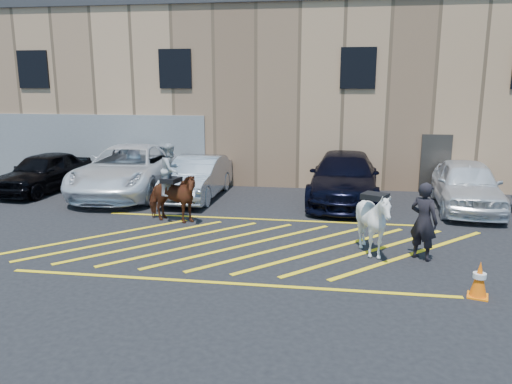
# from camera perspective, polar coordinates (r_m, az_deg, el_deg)

# --- Properties ---
(ground) EXTENTS (90.00, 90.00, 0.00)m
(ground) POSITION_cam_1_polar(r_m,az_deg,el_deg) (13.16, -1.06, -5.69)
(ground) COLOR black
(ground) RESTS_ON ground
(car_black_suv) EXTENTS (2.35, 4.61, 1.50)m
(car_black_suv) POSITION_cam_1_polar(r_m,az_deg,el_deg) (20.62, -23.08, 2.12)
(car_black_suv) COLOR black
(car_black_suv) RESTS_ON ground
(car_white_pickup) EXTENTS (3.26, 6.55, 1.78)m
(car_white_pickup) POSITION_cam_1_polar(r_m,az_deg,el_deg) (19.23, -14.30, 2.48)
(car_white_pickup) COLOR white
(car_white_pickup) RESTS_ON ground
(car_silver_sedan) EXTENTS (1.71, 4.56, 1.49)m
(car_silver_sedan) POSITION_cam_1_polar(r_m,az_deg,el_deg) (18.04, -6.74, 1.66)
(car_silver_sedan) COLOR #9DA2AB
(car_silver_sedan) RESTS_ON ground
(car_blue_suv) EXTENTS (2.61, 5.82, 1.66)m
(car_blue_suv) POSITION_cam_1_polar(r_m,az_deg,el_deg) (17.70, 10.05, 1.62)
(car_blue_suv) COLOR black
(car_blue_suv) RESTS_ON ground
(car_white_suv) EXTENTS (2.30, 4.89, 1.62)m
(car_white_suv) POSITION_cam_1_polar(r_m,az_deg,el_deg) (17.69, 22.93, 0.75)
(car_white_suv) COLOR white
(car_white_suv) RESTS_ON ground
(handler) EXTENTS (0.80, 0.76, 1.85)m
(handler) POSITION_cam_1_polar(r_m,az_deg,el_deg) (12.28, 18.62, -3.19)
(handler) COLOR black
(handler) RESTS_ON ground
(warehouse) EXTENTS (32.42, 10.20, 7.30)m
(warehouse) POSITION_cam_1_polar(r_m,az_deg,el_deg) (24.41, 3.71, 11.39)
(warehouse) COLOR tan
(warehouse) RESTS_ON ground
(hatching_zone) EXTENTS (12.60, 5.12, 0.01)m
(hatching_zone) POSITION_cam_1_polar(r_m,az_deg,el_deg) (12.88, -1.29, -6.08)
(hatching_zone) COLOR yellow
(hatching_zone) RESTS_ON ground
(mounted_bay) EXTENTS (1.92, 1.18, 2.36)m
(mounted_bay) POSITION_cam_1_polar(r_m,az_deg,el_deg) (14.94, -9.63, 0.13)
(mounted_bay) COLOR #5C2015
(mounted_bay) RESTS_ON ground
(saddled_white) EXTENTS (1.85, 1.93, 1.64)m
(saddled_white) POSITION_cam_1_polar(r_m,az_deg,el_deg) (12.23, 13.29, -3.40)
(saddled_white) COLOR white
(saddled_white) RESTS_ON ground
(traffic_cone) EXTENTS (0.47, 0.47, 0.73)m
(traffic_cone) POSITION_cam_1_polar(r_m,az_deg,el_deg) (10.72, 24.15, -9.08)
(traffic_cone) COLOR orange
(traffic_cone) RESTS_ON ground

